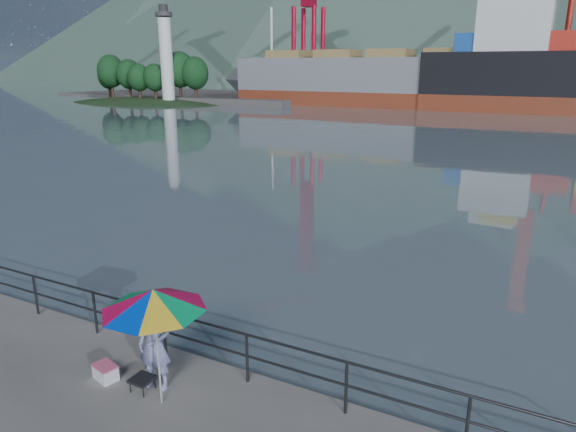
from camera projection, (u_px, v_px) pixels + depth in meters
The scene contains 9 objects.
harbor_water at pixel (527, 92), 120.23m from camera, with size 500.00×280.00×0.00m, color slate.
guardrail at pixel (128, 322), 11.01m from camera, with size 22.00×0.06×1.03m.
lighthouse_islet at pixel (145, 100), 86.81m from camera, with size 48.00×26.40×19.20m.
fisherman at pixel (155, 344), 9.42m from camera, with size 0.65×0.43×1.78m, color navy.
beach_umbrella at pixel (154, 300), 8.64m from camera, with size 2.30×2.30×2.21m.
folding_stool at pixel (143, 384), 9.51m from camera, with size 0.40×0.40×0.26m.
cooler_bag at pixel (106, 373), 9.86m from camera, with size 0.47×0.31×0.27m, color silver.
fishing_rod at pixel (193, 357), 10.64m from camera, with size 0.02×0.02×1.87m, color black.
bulk_carrier at pixel (407, 77), 76.50m from camera, with size 50.34×8.71×14.50m.
Camera 1 is at (7.64, -5.50, 5.81)m, focal length 32.00 mm.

